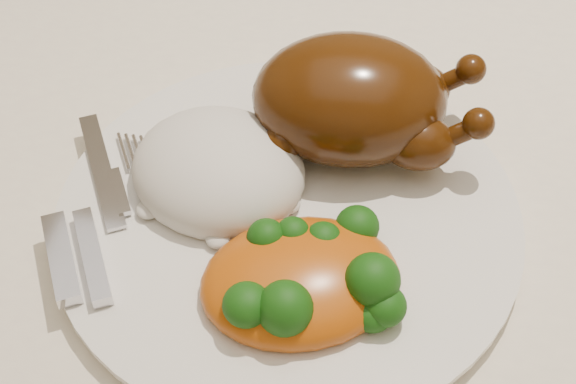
# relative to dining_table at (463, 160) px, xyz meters

# --- Properties ---
(dining_table) EXTENTS (1.60, 0.90, 0.76)m
(dining_table) POSITION_rel_dining_table_xyz_m (0.00, 0.00, 0.00)
(dining_table) COLOR brown
(dining_table) RESTS_ON floor
(tablecloth) EXTENTS (1.73, 1.03, 0.18)m
(tablecloth) POSITION_rel_dining_table_xyz_m (0.00, 0.00, 0.07)
(tablecloth) COLOR beige
(tablecloth) RESTS_ON dining_table
(dinner_plate) EXTENTS (0.39, 0.39, 0.01)m
(dinner_plate) POSITION_rel_dining_table_xyz_m (-0.13, -0.18, 0.11)
(dinner_plate) COLOR white
(dinner_plate) RESTS_ON tablecloth
(roast_chicken) EXTENTS (0.17, 0.11, 0.09)m
(roast_chicken) POSITION_rel_dining_table_xyz_m (-0.10, -0.11, 0.16)
(roast_chicken) COLOR #432107
(roast_chicken) RESTS_ON dinner_plate
(rice_mound) EXTENTS (0.15, 0.14, 0.06)m
(rice_mound) POSITION_rel_dining_table_xyz_m (-0.18, -0.16, 0.13)
(rice_mound) COLOR white
(rice_mound) RESTS_ON dinner_plate
(mac_and_cheese) EXTENTS (0.15, 0.13, 0.05)m
(mac_and_cheese) POSITION_rel_dining_table_xyz_m (-0.11, -0.24, 0.13)
(mac_and_cheese) COLOR #C04D0C
(mac_and_cheese) RESTS_ON dinner_plate
(cutlery) EXTENTS (0.07, 0.16, 0.01)m
(cutlery) POSITION_rel_dining_table_xyz_m (-0.25, -0.22, 0.12)
(cutlery) COLOR silver
(cutlery) RESTS_ON dinner_plate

